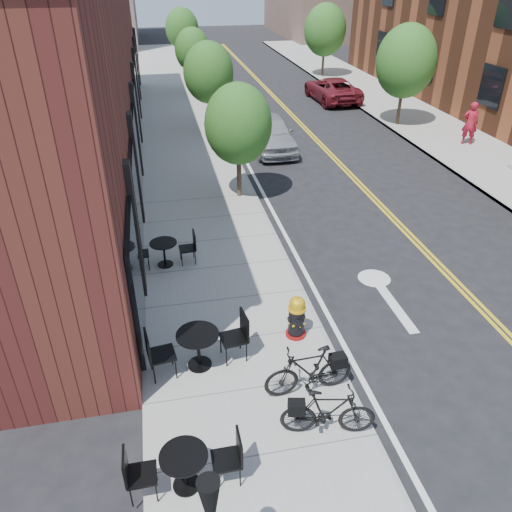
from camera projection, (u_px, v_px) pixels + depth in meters
ground at (346, 378)px, 10.00m from camera, size 120.00×120.00×0.00m
sidewalk_near at (197, 189)px, 18.02m from camera, size 4.00×70.00×0.12m
sidewalk_far at (494, 165)px, 20.08m from camera, size 4.00×70.00×0.12m
building_near at (62, 73)px, 18.84m from camera, size 5.00×28.00×7.00m
tree_near_a at (238, 124)px, 16.11m from camera, size 2.20×2.20×3.81m
tree_near_b at (208, 73)px, 22.78m from camera, size 2.30×2.30×3.98m
tree_near_c at (193, 50)px, 29.59m from camera, size 2.10×2.10×3.67m
tree_near_d at (182, 29)px, 36.18m from camera, size 2.40×2.40×4.11m
tree_far_b at (406, 61)px, 23.34m from camera, size 2.80×2.80×4.62m
tree_far_c at (325, 30)px, 33.42m from camera, size 2.80×2.80×4.62m
fire_hydrant at (297, 317)px, 10.71m from camera, size 0.51×0.51×1.03m
bicycle_left at (309, 371)px, 9.28m from camera, size 1.74×0.56×1.03m
bicycle_right at (328, 412)px, 8.47m from camera, size 1.70×0.78×0.99m
bistro_set_a at (185, 466)px, 7.60m from camera, size 1.72×0.75×0.93m
bistro_set_b at (198, 345)px, 9.87m from camera, size 2.00×0.96×1.06m
bistro_set_c at (164, 250)px, 13.22m from camera, size 1.67×0.75×0.90m
parked_car_a at (270, 133)px, 21.52m from camera, size 1.78×4.34×1.47m
parked_car_b at (227, 96)px, 27.57m from camera, size 1.68×3.98×1.28m
parked_car_c at (217, 80)px, 31.25m from camera, size 1.87×4.53×1.31m
parked_car_far at (332, 89)px, 28.95m from camera, size 2.38×4.87×1.33m
pedestrian at (470, 123)px, 21.71m from camera, size 0.79×0.66×1.84m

